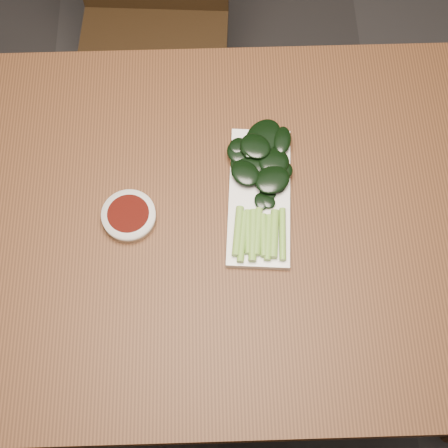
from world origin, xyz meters
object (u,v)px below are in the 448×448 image
table (210,233)px  serving_plate (259,196)px  sauce_bowl (129,216)px  gai_lan (261,177)px  chair_far (152,28)px

table → serving_plate: bearing=22.3°
sauce_bowl → table: bearing=-1.1°
table → sauce_bowl: size_ratio=13.96×
sauce_bowl → gai_lan: gai_lan is taller
chair_far → gai_lan: size_ratio=2.86×
sauce_bowl → serving_plate: bearing=8.5°
table → sauce_bowl: (-0.15, 0.00, 0.08)m
sauce_bowl → serving_plate: 0.25m
sauce_bowl → gai_lan: size_ratio=0.32×
chair_far → serving_plate: bearing=-65.7°
gai_lan → sauce_bowl: bearing=-164.8°
serving_plate → gai_lan: (0.00, 0.03, 0.02)m
table → chair_far: chair_far is taller
serving_plate → gai_lan: gai_lan is taller
table → chair_far: 0.73m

